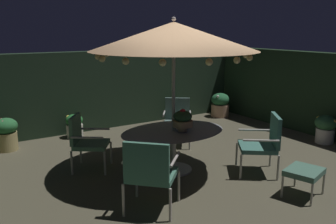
{
  "coord_description": "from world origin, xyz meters",
  "views": [
    {
      "loc": [
        -3.43,
        -4.91,
        2.35
      ],
      "look_at": [
        -0.24,
        0.12,
        0.98
      ],
      "focal_mm": 38.79,
      "sensor_mm": 36.0,
      "label": 1
    }
  ],
  "objects": [
    {
      "name": "ground_plane",
      "position": [
        0.0,
        0.0,
        -0.01
      ],
      "size": [
        7.69,
        6.68,
        0.02
      ],
      "primitive_type": "cube",
      "color": "brown"
    },
    {
      "name": "hedge_backdrop_rear",
      "position": [
        0.0,
        3.19,
        0.93
      ],
      "size": [
        7.69,
        0.3,
        1.85
      ],
      "primitive_type": "cube",
      "color": "#1E2F20",
      "rests_on": "ground_plane"
    },
    {
      "name": "hedge_backdrop_right",
      "position": [
        3.7,
        0.0,
        0.93
      ],
      "size": [
        0.3,
        6.68,
        1.85
      ],
      "primitive_type": "cube",
      "color": "#1D311D",
      "rests_on": "ground_plane"
    },
    {
      "name": "patio_dining_table",
      "position": [
        -0.24,
        -0.05,
        0.58
      ],
      "size": [
        1.83,
        1.3,
        0.7
      ],
      "color": "#B5ADAC",
      "rests_on": "ground_plane"
    },
    {
      "name": "patio_umbrella",
      "position": [
        -0.24,
        -0.05,
        2.23
      ],
      "size": [
        2.69,
        2.69,
        2.54
      ],
      "color": "#B6AEAC",
      "rests_on": "ground_plane"
    },
    {
      "name": "centerpiece_planter",
      "position": [
        -0.15,
        -0.18,
        0.91
      ],
      "size": [
        0.33,
        0.33,
        0.38
      ],
      "color": "tan",
      "rests_on": "patio_dining_table"
    },
    {
      "name": "patio_chair_north",
      "position": [
        -1.3,
        -1.11,
        0.58
      ],
      "size": [
        0.87,
        0.87,
        1.0
      ],
      "color": "#BAAFA7",
      "rests_on": "ground_plane"
    },
    {
      "name": "patio_chair_northeast",
      "position": [
        0.96,
        -0.94,
        0.55
      ],
      "size": [
        0.86,
        0.87,
        0.99
      ],
      "color": "#B5B1A7",
      "rests_on": "ground_plane"
    },
    {
      "name": "patio_chair_east",
      "position": [
        0.64,
        1.16,
        0.54
      ],
      "size": [
        0.81,
        0.82,
        0.94
      ],
      "color": "#B4B3AC",
      "rests_on": "ground_plane"
    },
    {
      "name": "patio_chair_southeast",
      "position": [
        -1.47,
        0.8,
        0.54
      ],
      "size": [
        0.79,
        0.79,
        0.94
      ],
      "color": "#BBB1A9",
      "rests_on": "ground_plane"
    },
    {
      "name": "ottoman_footrest",
      "position": [
        0.8,
        -1.86,
        0.35
      ],
      "size": [
        0.62,
        0.58,
        0.41
      ],
      "color": "#B9B5A4",
      "rests_on": "ground_plane"
    },
    {
      "name": "potted_plant_back_right",
      "position": [
        -1.04,
        2.73,
        0.27
      ],
      "size": [
        0.37,
        0.37,
        0.52
      ],
      "color": "beige",
      "rests_on": "ground_plane"
    },
    {
      "name": "potted_plant_left_near",
      "position": [
        3.29,
        -0.49,
        0.33
      ],
      "size": [
        0.45,
        0.45,
        0.59
      ],
      "color": "beige",
      "rests_on": "ground_plane"
    },
    {
      "name": "potted_plant_right_near",
      "position": [
        -2.45,
        2.59,
        0.35
      ],
      "size": [
        0.46,
        0.46,
        0.65
      ],
      "color": "tan",
      "rests_on": "ground_plane"
    },
    {
      "name": "potted_plant_back_left",
      "position": [
        2.97,
        2.52,
        0.33
      ],
      "size": [
        0.5,
        0.5,
        0.65
      ],
      "color": "tan",
      "rests_on": "ground_plane"
    },
    {
      "name": "potted_plant_back_center",
      "position": [
        1.74,
        2.7,
        0.34
      ],
      "size": [
        0.47,
        0.47,
        0.61
      ],
      "color": "tan",
      "rests_on": "ground_plane"
    }
  ]
}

